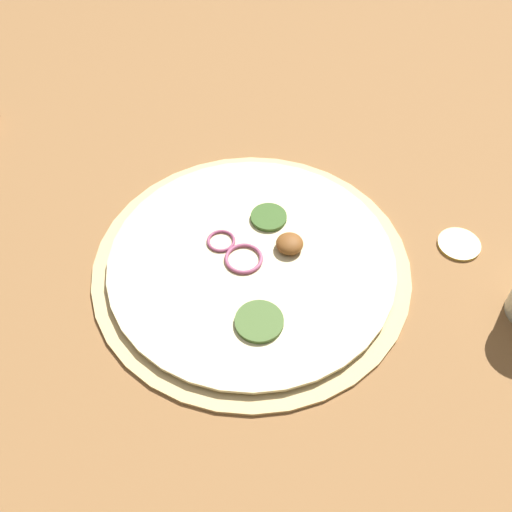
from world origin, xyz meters
The scene contains 3 objects.
ground_plane centered at (0.00, 0.00, 0.00)m, with size 3.00×3.00×0.00m, color olive.
pizza centered at (0.00, 0.00, 0.01)m, with size 0.33×0.33×0.03m.
loose_cap centered at (0.03, -0.22, 0.00)m, with size 0.05×0.05×0.01m.
Camera 1 is at (-0.38, 0.00, 0.49)m, focal length 42.00 mm.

